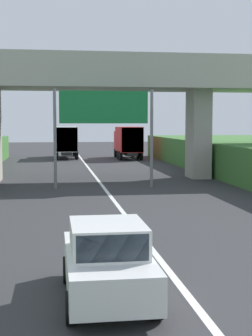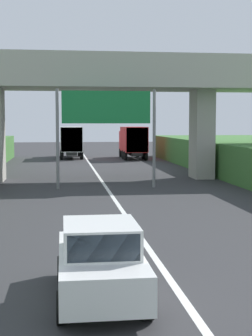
{
  "view_description": "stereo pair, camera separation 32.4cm",
  "coord_description": "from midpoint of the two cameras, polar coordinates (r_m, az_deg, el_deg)",
  "views": [
    {
      "loc": [
        -2.91,
        -3.47,
        3.83
      ],
      "look_at": [
        0.0,
        16.95,
        2.0
      ],
      "focal_mm": 54.09,
      "sensor_mm": 36.0,
      "label": 1
    },
    {
      "loc": [
        -2.59,
        -3.52,
        3.83
      ],
      "look_at": [
        0.0,
        16.95,
        2.0
      ],
      "focal_mm": 54.09,
      "sensor_mm": 36.0,
      "label": 2
    }
  ],
  "objects": [
    {
      "name": "overpass_bridge",
      "position": [
        34.51,
        -2.66,
        9.23
      ],
      "size": [
        40.0,
        4.8,
        8.32
      ],
      "color": "#ADA89E",
      "rests_on": "ground"
    },
    {
      "name": "lane_centre_stripe",
      "position": [
        28.53,
        -1.62,
        -2.64
      ],
      "size": [
        0.2,
        89.3,
        0.01
      ],
      "primitive_type": "cube",
      "color": "white",
      "rests_on": "ground"
    },
    {
      "name": "truck_red",
      "position": [
        54.51,
        0.92,
        3.08
      ],
      "size": [
        2.44,
        7.3,
        3.44
      ],
      "color": "black",
      "rests_on": "ground"
    },
    {
      "name": "truck_black",
      "position": [
        55.86,
        -6.04,
        3.1
      ],
      "size": [
        2.44,
        7.3,
        3.44
      ],
      "color": "black",
      "rests_on": "ground"
    },
    {
      "name": "car_white",
      "position": [
        11.11,
        -2.09,
        -10.45
      ],
      "size": [
        1.86,
        4.1,
        1.72
      ],
      "color": "silver",
      "rests_on": "ground"
    },
    {
      "name": "overhead_highway_sign",
      "position": [
        29.75,
        -1.92,
        6.05
      ],
      "size": [
        5.88,
        0.18,
        5.82
      ],
      "color": "slate",
      "rests_on": "ground"
    }
  ]
}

